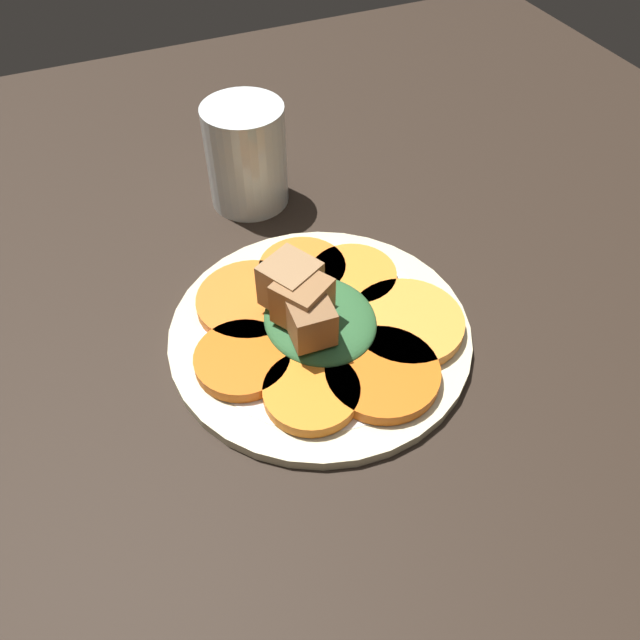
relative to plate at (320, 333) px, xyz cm
name	(u,v)px	position (x,y,z in cm)	size (l,w,h in cm)	color
table_slab	(320,344)	(0.00, 0.00, -1.52)	(120.00, 120.00, 2.00)	black
plate	(320,333)	(0.00, 0.00, 0.00)	(25.35, 25.35, 1.05)	beige
carrot_slice_0	(382,373)	(-6.66, -2.38, 1.11)	(9.00, 9.00, 1.05)	#D66114
carrot_slice_1	(406,323)	(-2.75, -6.67, 1.11)	(9.58, 9.58, 1.05)	orange
carrot_slice_2	(353,276)	(4.05, -4.99, 1.11)	(7.75, 7.75, 1.05)	orange
carrot_slice_3	(302,269)	(6.73, -1.19, 1.11)	(7.85, 7.85, 1.05)	orange
carrot_slice_4	(251,301)	(4.79, 4.41, 1.11)	(9.37, 9.37, 1.05)	orange
carrot_slice_5	(243,359)	(-1.02, 7.14, 1.11)	(7.69, 7.69, 1.05)	#D56013
carrot_slice_6	(312,392)	(-6.14, 3.37, 1.11)	(7.43, 7.43, 1.05)	orange
center_pile	(311,310)	(0.19, 0.71, 2.88)	(10.22, 9.19, 6.01)	#2D6033
fork	(378,320)	(-1.29, -4.74, 0.78)	(17.79, 4.16, 0.40)	silver
water_glass	(246,156)	(20.64, -0.97, 4.73)	(8.04, 8.04, 10.50)	silver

